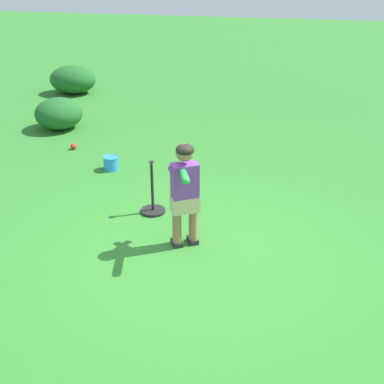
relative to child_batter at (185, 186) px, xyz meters
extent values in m
plane|color=#2D7528|center=(0.17, -0.14, -0.65)|extent=(40.00, 40.00, 0.00)
cube|color=#232328|center=(-0.08, -0.02, -0.63)|extent=(0.15, 0.17, 0.05)
cylinder|color=#996B4C|center=(-0.07, -0.04, -0.44)|extent=(0.09, 0.09, 0.34)
cube|color=#232328|center=(0.06, 0.07, -0.63)|extent=(0.15, 0.17, 0.05)
cylinder|color=#996B4C|center=(0.07, 0.05, -0.44)|extent=(0.09, 0.09, 0.34)
cube|color=#C6B284|center=(0.00, 0.00, -0.19)|extent=(0.31, 0.27, 0.16)
cube|color=#753899|center=(0.00, 0.00, 0.06)|extent=(0.29, 0.26, 0.34)
sphere|color=#996B4C|center=(0.00, 0.00, 0.34)|extent=(0.17, 0.17, 0.17)
ellipsoid|color=black|center=(0.01, 0.00, 0.37)|extent=(0.24, 0.24, 0.11)
sphere|color=green|center=(-0.07, 0.12, 0.15)|extent=(0.04, 0.04, 0.04)
cylinder|color=black|center=(-0.04, 0.04, 0.16)|extent=(0.07, 0.14, 0.05)
cylinder|color=green|center=(0.04, -0.18, 0.20)|extent=(0.18, 0.35, 0.11)
sphere|color=green|center=(0.10, -0.34, 0.22)|extent=(0.07, 0.07, 0.07)
cylinder|color=#753899|center=(-0.08, 0.08, 0.16)|extent=(0.13, 0.31, 0.14)
cylinder|color=#753899|center=(-0.02, 0.11, 0.16)|extent=(0.31, 0.14, 0.14)
sphere|color=red|center=(-2.29, 2.28, -0.60)|extent=(0.09, 0.09, 0.09)
cylinder|color=black|center=(-0.53, 0.61, -0.64)|extent=(0.28, 0.28, 0.03)
cylinder|color=black|center=(-0.53, 0.61, -0.35)|extent=(0.03, 0.03, 0.55)
cone|color=black|center=(-0.53, 0.61, -0.05)|extent=(0.07, 0.07, 0.04)
cylinder|color=#2884DB|center=(-1.45, 1.67, -0.56)|extent=(0.20, 0.20, 0.18)
torus|color=#2884DB|center=(-1.45, 1.67, -0.47)|extent=(0.22, 0.22, 0.02)
ellipsoid|color=#1E5B23|center=(-3.74, 5.38, -0.36)|extent=(0.96, 0.82, 0.57)
ellipsoid|color=#1E5B23|center=(-2.94, 3.15, -0.39)|extent=(0.78, 0.81, 0.51)
camera|label=1|loc=(1.07, -4.25, 2.02)|focal=47.25mm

